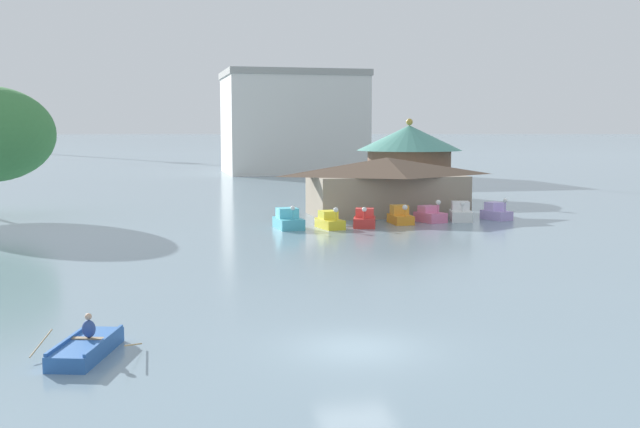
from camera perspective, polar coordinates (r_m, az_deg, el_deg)
The scene contains 12 objects.
ground_plane at distance 25.71m, azimuth 2.70°, elevation -9.91°, with size 2000.00×2000.00×0.00m, color gray.
rowboat_with_rower at distance 25.88m, azimuth -16.90°, elevation -9.44°, with size 3.42×3.88×1.33m.
pedal_boat_cyan at distance 55.72m, azimuth -2.37°, elevation -0.48°, with size 1.89×3.07×1.77m.
pedal_boat_yellow at distance 55.84m, azimuth 0.71°, elevation -0.54°, with size 1.71×2.95×1.64m.
pedal_boat_red at distance 56.66m, azimuth 3.32°, elevation -0.41°, with size 2.24×2.78×1.58m.
pedal_boat_orange at distance 58.87m, azimuth 5.96°, elevation -0.17°, with size 1.47×2.58×1.55m.
pedal_boat_pink at distance 60.30m, azimuth 8.15°, elevation -0.08°, with size 2.21×2.64×1.79m.
pedal_boat_white at distance 61.32m, azimuth 10.35°, elevation 0.06°, with size 2.31×3.06×1.65m.
pedal_boat_lavender at distance 62.73m, azimuth 12.88°, elevation 0.10°, with size 2.03×2.65×1.76m.
boathouse at distance 64.70m, azimuth 4.96°, elevation 2.17°, with size 13.53×7.33×4.80m.
green_roof_pavilion at distance 80.71m, azimuth 6.60°, elevation 4.16°, with size 10.91×10.91×8.23m.
background_building_block at distance 126.01m, azimuth -2.02°, elevation 6.79°, with size 22.20×16.52×16.37m.
Camera 1 is at (-6.81, -23.73, 7.19)m, focal length 43.26 mm.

